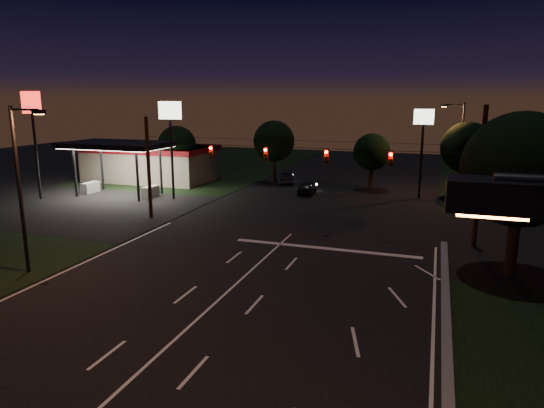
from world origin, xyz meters
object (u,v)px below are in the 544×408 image
at_px(utility_pole_right, 473,246).
at_px(car_oncoming_b, 287,178).
at_px(tree_right_near, 521,171).
at_px(car_oncoming_a, 307,188).

xyz_separation_m(utility_pole_right, car_oncoming_b, (-18.41, 18.79, 0.64)).
bearing_deg(utility_pole_right, tree_right_near, -72.47).
xyz_separation_m(utility_pole_right, tree_right_near, (1.53, -4.83, 5.68)).
xyz_separation_m(tree_right_near, car_oncoming_a, (-16.20, 18.33, -5.05)).
bearing_deg(car_oncoming_a, tree_right_near, 128.51).
height_order(tree_right_near, car_oncoming_a, tree_right_near).
xyz_separation_m(tree_right_near, car_oncoming_b, (-19.94, 23.63, -5.04)).
bearing_deg(car_oncoming_b, utility_pole_right, 118.78).
relative_size(utility_pole_right, car_oncoming_b, 2.31).
distance_m(tree_right_near, car_oncoming_a, 24.98).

